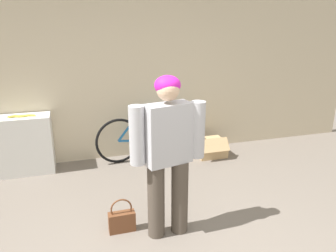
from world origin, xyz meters
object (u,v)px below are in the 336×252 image
(handbag, at_px, (122,220))
(bicycle, at_px, (153,134))
(cardboard_box, at_px, (210,148))
(banana, at_px, (21,116))
(person, at_px, (168,150))

(handbag, bearing_deg, bicycle, 66.43)
(handbag, relative_size, cardboard_box, 0.76)
(banana, bearing_deg, handbag, -58.94)
(handbag, distance_m, cardboard_box, 2.26)
(person, bearing_deg, handbag, 147.59)
(banana, relative_size, cardboard_box, 0.78)
(person, relative_size, cardboard_box, 3.32)
(banana, bearing_deg, person, -51.88)
(banana, bearing_deg, cardboard_box, -2.99)
(banana, height_order, cardboard_box, banana)
(person, height_order, banana, person)
(bicycle, bearing_deg, cardboard_box, -18.63)
(cardboard_box, bearing_deg, person, -125.07)
(bicycle, height_order, banana, banana)
(banana, distance_m, handbag, 2.10)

